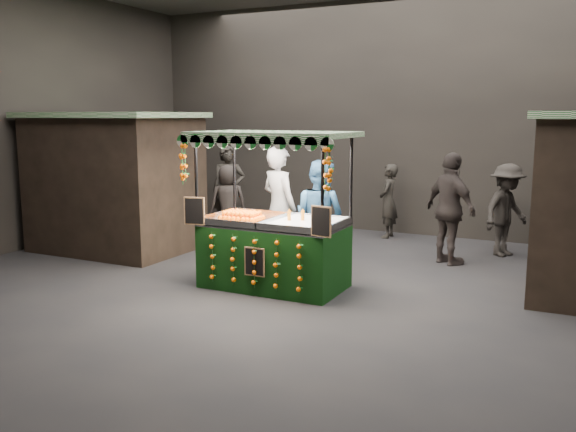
% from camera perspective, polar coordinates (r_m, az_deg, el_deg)
% --- Properties ---
extents(ground, '(12.00, 12.00, 0.00)m').
position_cam_1_polar(ground, '(9.04, 1.43, -6.97)').
color(ground, black).
rests_on(ground, ground).
extents(market_hall, '(12.10, 10.10, 5.05)m').
position_cam_1_polar(market_hall, '(8.72, 1.52, 14.89)').
color(market_hall, black).
rests_on(market_hall, ground).
extents(neighbour_stall_left, '(3.00, 2.20, 2.60)m').
position_cam_1_polar(neighbour_stall_left, '(12.05, -15.79, 3.13)').
color(neighbour_stall_left, black).
rests_on(neighbour_stall_left, ground).
extents(juice_stall, '(2.39, 1.40, 2.31)m').
position_cam_1_polar(juice_stall, '(9.04, -1.35, -2.30)').
color(juice_stall, black).
rests_on(juice_stall, ground).
extents(vendor_grey, '(0.88, 0.75, 2.05)m').
position_cam_1_polar(vendor_grey, '(10.20, -0.82, 0.79)').
color(vendor_grey, slate).
rests_on(vendor_grey, ground).
extents(vendor_blue, '(1.02, 0.86, 1.84)m').
position_cam_1_polar(vendor_blue, '(9.89, 2.95, -0.08)').
color(vendor_blue, navy).
rests_on(vendor_blue, ground).
extents(shopper_0, '(0.84, 0.77, 1.92)m').
position_cam_1_polar(shopper_0, '(13.07, -5.55, 2.36)').
color(shopper_0, '#2A2722').
rests_on(shopper_0, ground).
extents(shopper_2, '(1.19, 1.06, 1.93)m').
position_cam_1_polar(shopper_2, '(10.80, 14.91, 0.64)').
color(shopper_2, '#2B2523').
rests_on(shopper_2, ground).
extents(shopper_3, '(1.07, 1.26, 1.69)m').
position_cam_1_polar(shopper_3, '(11.77, 19.69, 0.52)').
color(shopper_3, black).
rests_on(shopper_3, ground).
extents(shopper_4, '(0.89, 0.88, 1.55)m').
position_cam_1_polar(shopper_4, '(12.62, -5.62, 1.27)').
color(shopper_4, '#2D2725').
rests_on(shopper_4, ground).
extents(shopper_6, '(0.40, 0.58, 1.55)m').
position_cam_1_polar(shopper_6, '(12.94, 9.35, 1.38)').
color(shopper_6, black).
rests_on(shopper_6, ground).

